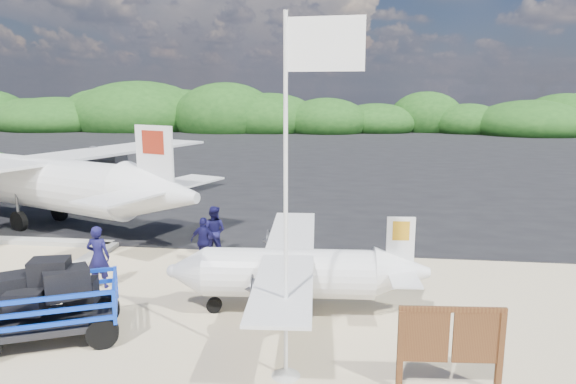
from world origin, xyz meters
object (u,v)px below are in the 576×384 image
(baggage_cart, at_px, (51,341))
(crew_c, at_px, (204,241))
(flagpole, at_px, (286,375))
(aircraft_large, at_px, (515,166))
(aircraft_small, at_px, (249,152))
(crew_a, at_px, (98,257))
(crew_b, at_px, (214,231))

(baggage_cart, height_order, crew_c, crew_c)
(flagpole, height_order, crew_c, flagpole)
(flagpole, distance_m, crew_c, 6.70)
(baggage_cart, xyz_separation_m, crew_c, (1.89, 5.11, 0.74))
(baggage_cart, height_order, aircraft_large, aircraft_large)
(crew_c, xyz_separation_m, aircraft_small, (-4.37, 28.62, -0.74))
(crew_a, bearing_deg, baggage_cart, 95.48)
(baggage_cart, xyz_separation_m, crew_a, (-0.40, 3.01, 0.85))
(flagpole, xyz_separation_m, aircraft_large, (12.51, 28.41, 0.00))
(flagpole, bearing_deg, aircraft_small, 102.45)
(flagpole, bearing_deg, crew_b, 115.31)
(flagpole, height_order, aircraft_large, flagpole)
(aircraft_small, bearing_deg, baggage_cart, 90.42)
(crew_b, bearing_deg, crew_c, 93.43)
(flagpole, height_order, crew_a, flagpole)
(baggage_cart, distance_m, aircraft_small, 33.82)
(crew_a, bearing_deg, aircraft_small, -88.24)
(baggage_cart, height_order, aircraft_small, aircraft_small)
(flagpole, bearing_deg, aircraft_large, 66.24)
(crew_c, distance_m, aircraft_large, 27.54)
(crew_a, relative_size, crew_b, 1.04)
(crew_a, xyz_separation_m, crew_b, (2.37, 2.95, -0.03))
(baggage_cart, xyz_separation_m, flagpole, (5.12, -0.70, 0.00))
(flagpole, relative_size, aircraft_small, 1.02)
(aircraft_small, bearing_deg, crew_c, 94.90)
(crew_b, distance_m, aircraft_large, 26.80)
(baggage_cart, bearing_deg, crew_a, 73.64)
(flagpole, height_order, crew_b, flagpole)
(baggage_cart, xyz_separation_m, aircraft_small, (-2.48, 33.73, 0.00))
(crew_a, height_order, crew_c, crew_a)
(crew_b, xyz_separation_m, aircraft_small, (-4.45, 27.77, -0.82))
(flagpole, xyz_separation_m, crew_c, (-3.23, 5.82, 0.74))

